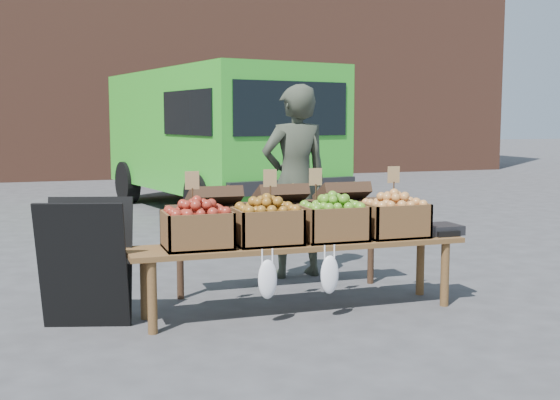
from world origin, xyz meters
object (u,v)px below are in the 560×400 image
object	(u,v)px
delivery_van	(216,141)
crate_golden_apples	(197,230)
chalkboard_sign	(86,262)
back_table	(280,234)
crate_red_apples	(332,223)
display_bench	(300,277)
weighing_scale	(438,229)
crate_green_apples	(394,220)
crate_russet_pears	(267,226)
vendor	(295,182)

from	to	relation	value
delivery_van	crate_golden_apples	bearing A→B (deg)	-116.79
chalkboard_sign	back_table	world-z (taller)	back_table
delivery_van	crate_red_apples	distance (m)	6.61
back_table	crate_red_apples	bearing A→B (deg)	-74.21
display_bench	crate_red_apples	size ratio (longest dim) A/B	5.40
display_bench	weighing_scale	distance (m)	1.29
chalkboard_sign	crate_green_apples	world-z (taller)	chalkboard_sign
display_bench	crate_golden_apples	size ratio (longest dim) A/B	5.40
delivery_van	chalkboard_sign	size ratio (longest dim) A/B	5.39
chalkboard_sign	crate_red_apples	xyz separation A→B (m)	(1.91, -0.15, 0.23)
display_bench	crate_russet_pears	distance (m)	0.51
crate_red_apples	crate_russet_pears	bearing A→B (deg)	180.00
back_table	crate_green_apples	bearing A→B (deg)	-43.69
crate_golden_apples	crate_russet_pears	world-z (taller)	same
delivery_van	vendor	xyz separation A→B (m)	(-0.48, -5.33, -0.23)
weighing_scale	crate_golden_apples	bearing A→B (deg)	180.00
weighing_scale	crate_green_apples	bearing A→B (deg)	180.00
chalkboard_sign	crate_green_apples	xyz separation A→B (m)	(2.46, -0.15, 0.23)
vendor	crate_green_apples	xyz separation A→B (m)	(0.42, -1.24, -0.22)
display_bench	weighing_scale	bearing A→B (deg)	0.00
crate_golden_apples	crate_red_apples	distance (m)	1.10
vendor	back_table	world-z (taller)	vendor
delivery_van	back_table	bearing A→B (deg)	-110.11
crate_golden_apples	crate_red_apples	world-z (taller)	same
weighing_scale	delivery_van	bearing A→B (deg)	93.24
back_table	crate_golden_apples	xyz separation A→B (m)	(-0.90, -0.72, 0.19)
delivery_van	chalkboard_sign	bearing A→B (deg)	-123.61
crate_red_apples	crate_green_apples	distance (m)	0.55
crate_golden_apples	crate_green_apples	distance (m)	1.65
chalkboard_sign	crate_green_apples	bearing A→B (deg)	13.01
crate_golden_apples	delivery_van	bearing A→B (deg)	75.45
delivery_van	weighing_scale	bearing A→B (deg)	-99.01
crate_golden_apples	chalkboard_sign	bearing A→B (deg)	169.81
display_bench	crate_green_apples	world-z (taller)	crate_green_apples
chalkboard_sign	crate_green_apples	size ratio (longest dim) A/B	1.93
back_table	crate_russet_pears	world-z (taller)	back_table
crate_russet_pears	crate_green_apples	world-z (taller)	same
back_table	weighing_scale	size ratio (longest dim) A/B	6.18
vendor	display_bench	bearing A→B (deg)	67.43
vendor	chalkboard_sign	distance (m)	2.35
delivery_van	crate_red_apples	size ratio (longest dim) A/B	10.43
back_table	crate_green_apples	world-z (taller)	back_table
crate_russet_pears	display_bench	bearing A→B (deg)	0.00
chalkboard_sign	weighing_scale	bearing A→B (deg)	13.50
chalkboard_sign	display_bench	world-z (taller)	chalkboard_sign
vendor	crate_green_apples	bearing A→B (deg)	104.32
back_table	display_bench	size ratio (longest dim) A/B	0.78
crate_russet_pears	crate_red_apples	xyz separation A→B (m)	(0.55, 0.00, 0.00)
display_bench	crate_golden_apples	bearing A→B (deg)	180.00
chalkboard_sign	crate_russet_pears	xyz separation A→B (m)	(1.36, -0.15, 0.23)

